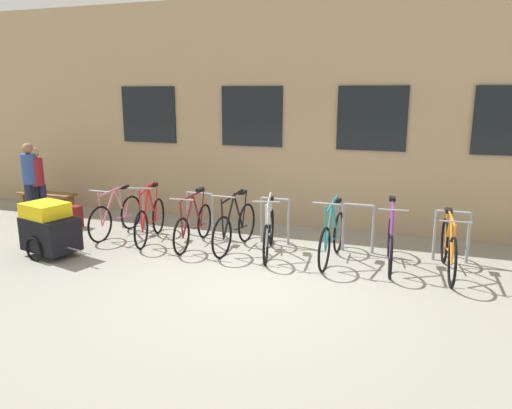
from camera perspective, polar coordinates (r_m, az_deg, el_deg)
name	(u,v)px	position (r m, az deg, el deg)	size (l,w,h in m)	color
ground_plane	(256,282)	(7.28, 0.02, -9.00)	(42.00, 42.00, 0.00)	gray
storefront_building	(334,110)	(12.45, 9.08, 10.77)	(28.00, 5.39, 4.55)	tan
bike_rack	(275,216)	(8.92, 2.21, -1.36)	(6.56, 0.05, 0.86)	gray
bicycle_silver	(269,232)	(8.41, 1.48, -3.25)	(0.53, 1.70, 1.05)	black
bicycle_purple	(390,243)	(8.11, 15.31, -4.28)	(0.44, 1.68, 1.08)	black
bicycle_pink	(116,216)	(9.89, -15.91, -1.27)	(0.44, 1.67, 0.97)	black
bicycle_teal	(332,237)	(8.15, 8.81, -3.79)	(0.44, 1.75, 1.09)	black
bicycle_red	(150,220)	(9.38, -12.19, -1.72)	(0.53, 1.68, 1.11)	black
bicycle_black	(235,227)	(8.67, -2.46, -2.62)	(0.44, 1.75, 1.07)	black
bicycle_orange	(448,248)	(8.06, 21.42, -4.72)	(0.44, 1.82, 0.97)	black
bicycle_maroon	(194,225)	(8.94, -7.25, -2.38)	(0.44, 1.72, 1.00)	black
bike_trailer	(49,229)	(8.97, -22.85, -2.60)	(1.48, 0.80, 0.93)	black
wooden_bench	(47,198)	(12.22, -23.09, 0.65)	(1.42, 0.40, 0.46)	brown
person_by_bench	(36,180)	(11.24, -24.16, 2.62)	(0.32, 0.32, 1.60)	#1E2338
person_browsing	(31,178)	(11.21, -24.69, 2.83)	(0.32, 0.36, 1.70)	#1E2338
backpack	(75,216)	(10.75, -20.31, -1.31)	(0.28, 0.20, 0.44)	maroon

